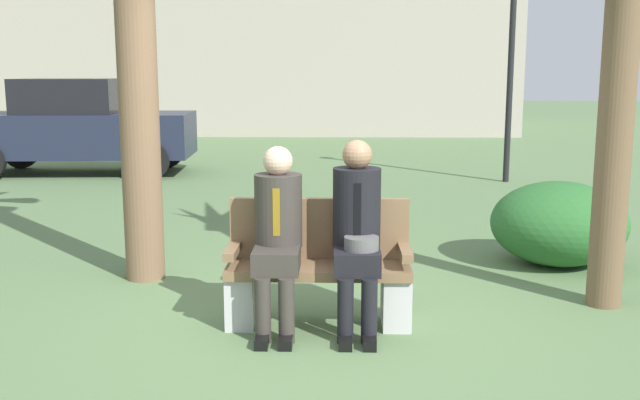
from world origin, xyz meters
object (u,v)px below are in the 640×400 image
at_px(seated_man_right, 357,227).
at_px(parked_car_near, 78,127).
at_px(shrub_near_bench, 559,223).
at_px(park_bench, 319,270).
at_px(seated_man_left, 277,229).
at_px(street_lamp, 512,42).

bearing_deg(seated_man_right, parked_car_near, 121.19).
bearing_deg(parked_car_near, shrub_near_bench, -42.02).
distance_m(park_bench, parked_car_near, 8.93).
height_order(park_bench, parked_car_near, parked_car_near).
xyz_separation_m(seated_man_left, parked_car_near, (-4.18, 7.83, 0.11)).
height_order(park_bench, seated_man_right, seated_man_right).
bearing_deg(street_lamp, parked_car_near, 174.12).
bearing_deg(street_lamp, seated_man_left, -114.38).
bearing_deg(seated_man_right, seated_man_left, 179.85).
xyz_separation_m(park_bench, seated_man_right, (0.27, -0.12, 0.35)).
distance_m(seated_man_left, seated_man_right, 0.56).
relative_size(park_bench, street_lamp, 0.35).
bearing_deg(street_lamp, shrub_near_bench, -97.50).
bearing_deg(street_lamp, park_bench, -112.76).
relative_size(seated_man_left, shrub_near_bench, 1.02).
bearing_deg(parked_car_near, park_bench, -59.91).
bearing_deg(park_bench, seated_man_right, -23.65).
relative_size(shrub_near_bench, street_lamp, 0.34).
distance_m(seated_man_right, street_lamp, 7.71).
relative_size(seated_man_right, street_lamp, 0.36).
distance_m(seated_man_left, shrub_near_bench, 3.11).
bearing_deg(shrub_near_bench, seated_man_left, -144.34).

